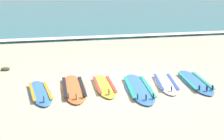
{
  "coord_description": "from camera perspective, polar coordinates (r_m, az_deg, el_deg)",
  "views": [
    {
      "loc": [
        -2.25,
        -7.2,
        2.28
      ],
      "look_at": [
        -0.13,
        0.51,
        0.25
      ],
      "focal_mm": 50.08,
      "sensor_mm": 36.0,
      "label": 1
    }
  ],
  "objects": [
    {
      "name": "wave_foam_strip",
      "position": [
        15.13,
        -6.72,
        5.7
      ],
      "size": [
        80.0,
        0.78,
        0.11
      ],
      "primitive_type": "cube",
      "color": "white",
      "rests_on": "ground"
    },
    {
      "name": "surfboard_3",
      "position": [
        7.5,
        4.84,
        -3.22
      ],
      "size": [
        1.05,
        2.52,
        0.18
      ],
      "color": "#3875CC",
      "rests_on": "ground"
    },
    {
      "name": "surfboard_4",
      "position": [
        7.99,
        9.74,
        -2.28
      ],
      "size": [
        1.01,
        2.06,
        0.18
      ],
      "color": "white",
      "rests_on": "ground"
    },
    {
      "name": "surfboard_2",
      "position": [
        7.65,
        -1.46,
        -2.83
      ],
      "size": [
        0.69,
        2.01,
        0.18
      ],
      "color": "yellow",
      "rests_on": "ground"
    },
    {
      "name": "surfboard_1",
      "position": [
        7.52,
        -7.04,
        -3.23
      ],
      "size": [
        0.77,
        2.34,
        0.18
      ],
      "color": "orange",
      "rests_on": "ground"
    },
    {
      "name": "ground_plane",
      "position": [
        7.88,
        1.87,
        -2.59
      ],
      "size": [
        80.0,
        80.0,
        0.0
      ],
      "primitive_type": "plane",
      "color": "#B7AD93"
    },
    {
      "name": "surfboard_0",
      "position": [
        7.32,
        -13.0,
        -3.98
      ],
      "size": [
        0.59,
        1.96,
        0.18
      ],
      "color": "#3875CC",
      "rests_on": "ground"
    },
    {
      "name": "seaweed_clump_near_shoreline",
      "position": [
        9.73,
        -18.9,
        0.19
      ],
      "size": [
        0.27,
        0.21,
        0.09
      ],
      "primitive_type": "ellipsoid",
      "color": "#384723",
      "rests_on": "ground"
    },
    {
      "name": "sea",
      "position": [
        44.52,
        -12.74,
        11.06
      ],
      "size": [
        80.0,
        60.0,
        0.1
      ],
      "primitive_type": "cube",
      "color": "teal",
      "rests_on": "ground"
    },
    {
      "name": "surfboard_5",
      "position": [
        8.25,
        14.85,
        -2.02
      ],
      "size": [
        1.03,
        2.32,
        0.18
      ],
      "color": "#3875CC",
      "rests_on": "ground"
    }
  ]
}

